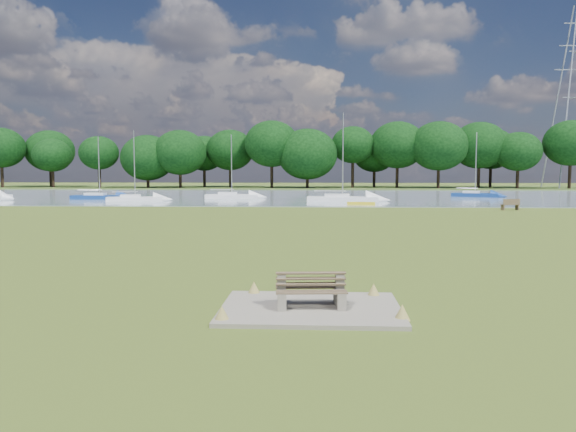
{
  "coord_description": "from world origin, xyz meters",
  "views": [
    {
      "loc": [
        0.16,
        -26.98,
        3.32
      ],
      "look_at": [
        -1.17,
        -2.0,
        1.23
      ],
      "focal_mm": 35.0,
      "sensor_mm": 36.0,
      "label": 1
    }
  ],
  "objects_px": {
    "bench_pair": "(311,291)",
    "riverbank_bench": "(511,205)",
    "sailboat_4": "(99,196)",
    "sailboat_6": "(134,197)",
    "kayak": "(361,203)",
    "sailboat_1": "(475,193)",
    "sailboat_3": "(342,197)",
    "sailboat_5": "(231,195)"
  },
  "relations": [
    {
      "from": "sailboat_4",
      "to": "sailboat_6",
      "type": "relative_size",
      "value": 0.95
    },
    {
      "from": "riverbank_bench",
      "to": "sailboat_4",
      "type": "relative_size",
      "value": 0.23
    },
    {
      "from": "sailboat_4",
      "to": "sailboat_6",
      "type": "xyz_separation_m",
      "value": [
        4.88,
        -2.99,
        -0.01
      ]
    },
    {
      "from": "sailboat_3",
      "to": "sailboat_1",
      "type": "bearing_deg",
      "value": 33.56
    },
    {
      "from": "riverbank_bench",
      "to": "sailboat_5",
      "type": "distance_m",
      "value": 30.05
    },
    {
      "from": "sailboat_3",
      "to": "sailboat_4",
      "type": "height_order",
      "value": "sailboat_3"
    },
    {
      "from": "bench_pair",
      "to": "sailboat_6",
      "type": "distance_m",
      "value": 47.45
    },
    {
      "from": "riverbank_bench",
      "to": "sailboat_1",
      "type": "bearing_deg",
      "value": 67.89
    },
    {
      "from": "riverbank_bench",
      "to": "sailboat_6",
      "type": "xyz_separation_m",
      "value": [
        -34.42,
        10.41,
        -0.01
      ]
    },
    {
      "from": "bench_pair",
      "to": "sailboat_3",
      "type": "distance_m",
      "value": 44.25
    },
    {
      "from": "sailboat_3",
      "to": "sailboat_4",
      "type": "bearing_deg",
      "value": 176.82
    },
    {
      "from": "kayak",
      "to": "sailboat_4",
      "type": "bearing_deg",
      "value": 171.99
    },
    {
      "from": "kayak",
      "to": "sailboat_6",
      "type": "distance_m",
      "value": 23.31
    },
    {
      "from": "sailboat_6",
      "to": "riverbank_bench",
      "type": "bearing_deg",
      "value": -30.07
    },
    {
      "from": "sailboat_1",
      "to": "bench_pair",
      "type": "bearing_deg",
      "value": -87.51
    },
    {
      "from": "sailboat_1",
      "to": "riverbank_bench",
      "type": "bearing_deg",
      "value": -76.22
    },
    {
      "from": "bench_pair",
      "to": "sailboat_5",
      "type": "relative_size",
      "value": 0.24
    },
    {
      "from": "sailboat_1",
      "to": "sailboat_6",
      "type": "distance_m",
      "value": 38.62
    },
    {
      "from": "sailboat_1",
      "to": "sailboat_4",
      "type": "xyz_separation_m",
      "value": [
        -42.11,
        -7.32,
        -0.03
      ]
    },
    {
      "from": "bench_pair",
      "to": "kayak",
      "type": "distance_m",
      "value": 39.13
    },
    {
      "from": "sailboat_1",
      "to": "sailboat_6",
      "type": "height_order",
      "value": "sailboat_1"
    },
    {
      "from": "riverbank_bench",
      "to": "sailboat_1",
      "type": "relative_size",
      "value": 0.21
    },
    {
      "from": "riverbank_bench",
      "to": "sailboat_6",
      "type": "relative_size",
      "value": 0.22
    },
    {
      "from": "bench_pair",
      "to": "kayak",
      "type": "height_order",
      "value": "bench_pair"
    },
    {
      "from": "kayak",
      "to": "sailboat_3",
      "type": "bearing_deg",
      "value": 114.1
    },
    {
      "from": "bench_pair",
      "to": "sailboat_4",
      "type": "distance_m",
      "value": 52.22
    },
    {
      "from": "riverbank_bench",
      "to": "sailboat_5",
      "type": "height_order",
      "value": "sailboat_5"
    },
    {
      "from": "sailboat_4",
      "to": "sailboat_5",
      "type": "relative_size",
      "value": 0.96
    },
    {
      "from": "riverbank_bench",
      "to": "sailboat_3",
      "type": "distance_m",
      "value": 17.13
    },
    {
      "from": "sailboat_3",
      "to": "bench_pair",
      "type": "bearing_deg",
      "value": -91.21
    },
    {
      "from": "sailboat_1",
      "to": "sailboat_3",
      "type": "bearing_deg",
      "value": -127.09
    },
    {
      "from": "sailboat_6",
      "to": "sailboat_1",
      "type": "bearing_deg",
      "value": 2.22
    },
    {
      "from": "kayak",
      "to": "sailboat_3",
      "type": "xyz_separation_m",
      "value": [
        -1.57,
        5.27,
        0.32
      ]
    },
    {
      "from": "kayak",
      "to": "sailboat_4",
      "type": "relative_size",
      "value": 0.38
    },
    {
      "from": "bench_pair",
      "to": "sailboat_5",
      "type": "bearing_deg",
      "value": 96.27
    },
    {
      "from": "sailboat_1",
      "to": "sailboat_6",
      "type": "xyz_separation_m",
      "value": [
        -37.22,
        -10.3,
        -0.04
      ]
    },
    {
      "from": "kayak",
      "to": "sailboat_3",
      "type": "height_order",
      "value": "sailboat_3"
    },
    {
      "from": "kayak",
      "to": "sailboat_1",
      "type": "distance_m",
      "value": 20.81
    },
    {
      "from": "sailboat_3",
      "to": "sailboat_4",
      "type": "relative_size",
      "value": 1.31
    },
    {
      "from": "bench_pair",
      "to": "riverbank_bench",
      "type": "distance_m",
      "value": 36.76
    },
    {
      "from": "sailboat_3",
      "to": "sailboat_5",
      "type": "height_order",
      "value": "sailboat_3"
    },
    {
      "from": "riverbank_bench",
      "to": "bench_pair",
      "type": "bearing_deg",
      "value": -129.78
    }
  ]
}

